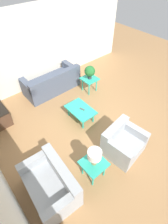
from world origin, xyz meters
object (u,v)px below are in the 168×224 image
Objects in this scene: coffee_table at (81,110)px; potted_plant at (90,71)px; sofa at (52,83)px; armchair at (122,143)px; table_lamp at (94,155)px; side_table_plant at (90,80)px; loveseat at (51,184)px; side_table_lamp at (94,165)px.

potted_plant is (0.88, -1.14, 0.46)m from coffee_table.
sofa reaches higher than armchair.
armchair is 1.14m from table_lamp.
armchair is at bearing 156.62° from side_table_plant.
sofa is 1.48× the size of loveseat.
potted_plant is (2.48, -2.08, 0.36)m from side_table_lamp.
potted_plant is at bearing -39.99° from table_lamp.
potted_plant reaches higher than side_table_lamp.
armchair reaches higher than side_table_plant.
sofa reaches higher than loveseat.
armchair is at bearing -89.03° from table_lamp.
side_table_lamp is at bearing 76.15° from loveseat.
coffee_table is 2.05× the size of table_lamp.
side_table_lamp is (-3.37, 1.08, 0.14)m from sofa.
sofa is 3.68m from loveseat.
table_lamp reaches higher than armchair.
coffee_table is 1.51m from potted_plant.
table_lamp is (-2.48, 2.08, 0.39)m from side_table_plant.
potted_plant is (-0.89, -1.00, 0.50)m from sofa.
side_table_plant is 1.21× the size of table_lamp.
table_lamp reaches higher than coffee_table.
loveseat reaches higher than coffee_table.
side_table_plant is at bearing -39.99° from side_table_lamp.
sofa reaches higher than side_table_lamp.
table_lamp is at bearing 76.15° from loveseat.
loveseat reaches higher than side_table_lamp.
armchair is 2.16× the size of potted_plant.
potted_plant is at bearing -52.39° from coffee_table.
coffee_table is 1.70× the size of side_table_lamp.
side_table_lamp is (-2.48, 2.08, 0.00)m from side_table_plant.
sofa reaches higher than coffee_table.
potted_plant is at bearing 129.79° from loveseat.
sofa is at bearing -17.80° from side_table_lamp.
potted_plant is at bearing 59.49° from armchair.
sofa is 3.73× the size of side_table_lamp.
sofa is 4.51× the size of table_lamp.
sofa is 4.21× the size of potted_plant.
armchair is at bearing 88.66° from sofa.
potted_plant is at bearing -39.99° from side_table_lamp.
potted_plant reaches higher than armchair.
potted_plant is (2.18, -3.02, 0.50)m from loveseat.
armchair is 1.13× the size of coffee_table.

